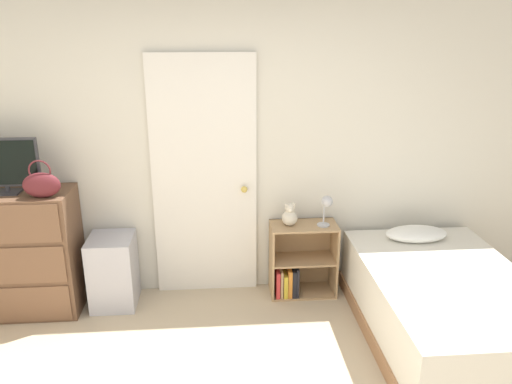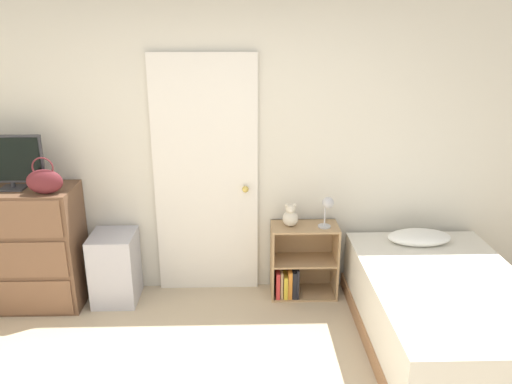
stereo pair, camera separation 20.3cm
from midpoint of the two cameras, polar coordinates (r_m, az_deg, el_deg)
wall_back at (r=4.22m, az=-1.57°, el=4.90°), size 10.00×0.06×2.55m
door_closed at (r=4.24m, az=-4.37°, el=1.56°), size 0.88×0.09×2.07m
dresser at (r=4.53m, az=-23.32°, el=-5.87°), size 0.83×0.47×1.03m
tv at (r=4.30m, az=-25.19°, el=3.19°), size 0.53×0.16×0.44m
handbag at (r=4.11m, az=-21.73°, el=1.16°), size 0.28×0.12×0.29m
storage_bin at (r=4.44m, az=-14.53°, el=-8.36°), size 0.37×0.40×0.61m
bookshelf at (r=4.43m, az=6.16°, el=-8.46°), size 0.57×0.30×0.65m
teddy_bear at (r=4.22m, az=5.33°, el=-2.80°), size 0.13×0.13×0.20m
desk_lamp at (r=4.19m, az=9.54°, el=-1.62°), size 0.12×0.12×0.27m
bed at (r=4.06m, az=22.11°, el=-12.61°), size 1.17×1.83×0.64m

